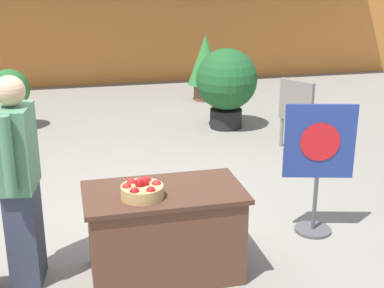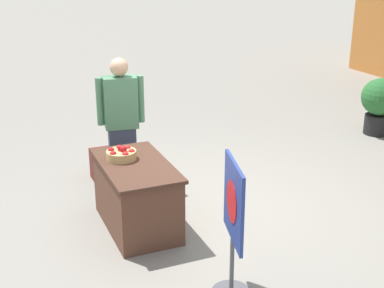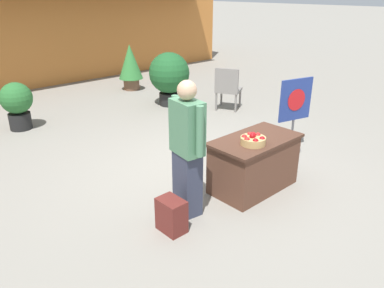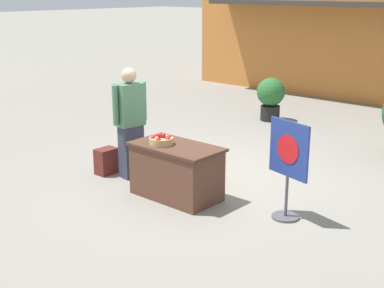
{
  "view_description": "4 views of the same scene",
  "coord_description": "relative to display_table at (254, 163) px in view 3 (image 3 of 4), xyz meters",
  "views": [
    {
      "loc": [
        -0.6,
        -4.84,
        2.51
      ],
      "look_at": [
        0.52,
        -0.18,
        0.91
      ],
      "focal_mm": 50.0,
      "sensor_mm": 36.0,
      "label": 1
    },
    {
      "loc": [
        5.39,
        -2.42,
        2.97
      ],
      "look_at": [
        0.17,
        -0.22,
        0.93
      ],
      "focal_mm": 50.0,
      "sensor_mm": 36.0,
      "label": 2
    },
    {
      "loc": [
        -3.79,
        -3.83,
        2.7
      ],
      "look_at": [
        -0.31,
        -0.03,
        0.55
      ],
      "focal_mm": 35.0,
      "sensor_mm": 36.0,
      "label": 3
    },
    {
      "loc": [
        5.05,
        -6.11,
        2.89
      ],
      "look_at": [
        -0.02,
        -0.39,
        0.66
      ],
      "focal_mm": 50.0,
      "sensor_mm": 36.0,
      "label": 4
    }
  ],
  "objects": [
    {
      "name": "potted_plant_near_left",
      "position": [
        1.94,
        5.99,
        0.33
      ],
      "size": [
        0.67,
        0.67,
        1.27
      ],
      "color": "brown",
      "rests_on": "ground_plane"
    },
    {
      "name": "display_table",
      "position": [
        0.0,
        0.0,
        0.0
      ],
      "size": [
        1.31,
        0.73,
        0.77
      ],
      "color": "brown",
      "rests_on": "ground_plane"
    },
    {
      "name": "ground_plane",
      "position": [
        -0.11,
        0.88,
        -0.39
      ],
      "size": [
        120.0,
        120.0,
        0.0
      ],
      "primitive_type": "plane",
      "color": "gray"
    },
    {
      "name": "poster_board",
      "position": [
        1.57,
        0.41,
        0.35
      ],
      "size": [
        0.66,
        0.36,
        1.3
      ],
      "rotation": [
        0.0,
        0.0,
        -1.83
      ],
      "color": "#4C4C51",
      "rests_on": "ground_plane"
    },
    {
      "name": "person_visitor",
      "position": [
        -1.13,
        0.16,
        0.5
      ],
      "size": [
        0.32,
        0.6,
        1.74
      ],
      "rotation": [
        0.0,
        0.0,
        -0.14
      ],
      "color": "#33384C",
      "rests_on": "ground_plane"
    },
    {
      "name": "patio_chair",
      "position": [
        2.52,
        2.82,
        0.17
      ],
      "size": [
        0.75,
        0.75,
        1.01
      ],
      "rotation": [
        0.0,
        0.0,
        0.5
      ],
      "color": "gray",
      "rests_on": "ground_plane"
    },
    {
      "name": "storefront_building",
      "position": [
        0.44,
        9.92,
        1.65
      ],
      "size": [
        13.52,
        4.86,
        4.08
      ],
      "color": "#C67533",
      "rests_on": "ground_plane"
    },
    {
      "name": "backpack",
      "position": [
        -1.54,
        -0.01,
        -0.18
      ],
      "size": [
        0.24,
        0.34,
        0.42
      ],
      "color": "maroon",
      "rests_on": "ground_plane"
    },
    {
      "name": "potted_plant_far_right",
      "position": [
        -1.59,
        4.81,
        0.17
      ],
      "size": [
        0.63,
        0.63,
        0.97
      ],
      "color": "black",
      "rests_on": "ground_plane"
    },
    {
      "name": "apple_basket",
      "position": [
        -0.19,
        -0.1,
        0.45
      ],
      "size": [
        0.34,
        0.34,
        0.16
      ],
      "color": "tan",
      "rests_on": "display_table"
    },
    {
      "name": "potted_plant_far_left",
      "position": [
        1.78,
        4.08,
        0.36
      ],
      "size": [
        0.98,
        0.98,
        1.29
      ],
      "color": "black",
      "rests_on": "ground_plane"
    }
  ]
}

